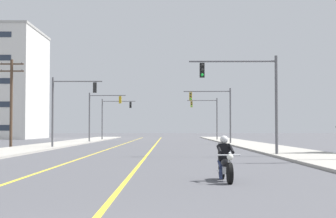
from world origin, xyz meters
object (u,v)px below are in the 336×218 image
at_px(motorcycle_with_rider, 228,163).
at_px(traffic_signal_near_left, 69,102).
at_px(traffic_signal_far_left, 114,113).
at_px(traffic_signal_near_right, 253,89).
at_px(traffic_signal_far_right, 211,113).
at_px(utility_pole_left_near, 14,99).
at_px(traffic_signal_mid_left, 102,110).
at_px(traffic_signal_mid_right, 219,107).

height_order(motorcycle_with_rider, traffic_signal_near_left, traffic_signal_near_left).
relative_size(motorcycle_with_rider, traffic_signal_far_left, 0.35).
distance_m(traffic_signal_near_right, traffic_signal_far_right, 43.64).
bearing_deg(utility_pole_left_near, motorcycle_with_rider, -62.02).
bearing_deg(traffic_signal_mid_left, motorcycle_with_rider, -77.76).
bearing_deg(traffic_signal_mid_right, traffic_signal_far_left, 123.96).
bearing_deg(motorcycle_with_rider, traffic_signal_near_right, 77.84).
height_order(traffic_signal_mid_left, traffic_signal_far_right, same).
distance_m(traffic_signal_near_right, traffic_signal_near_left, 19.34).
xyz_separation_m(traffic_signal_far_right, utility_pole_left_near, (-20.20, -28.42, 0.29)).
xyz_separation_m(traffic_signal_far_left, utility_pole_left_near, (-5.83, -30.70, 0.25)).
bearing_deg(motorcycle_with_rider, traffic_signal_far_left, 99.56).
bearing_deg(traffic_signal_far_right, traffic_signal_mid_left, -142.19).
relative_size(traffic_signal_far_right, traffic_signal_far_left, 1.00).
bearing_deg(traffic_signal_mid_left, traffic_signal_far_right, 37.81).
relative_size(traffic_signal_near_right, traffic_signal_far_right, 1.00).
distance_m(traffic_signal_far_right, traffic_signal_far_left, 14.55).
xyz_separation_m(traffic_signal_mid_right, traffic_signal_mid_left, (-13.88, 7.10, -0.04)).
relative_size(traffic_signal_far_left, utility_pole_left_near, 0.77).
bearing_deg(traffic_signal_near_left, utility_pole_left_near, 161.49).
distance_m(traffic_signal_mid_right, utility_pole_left_near, 22.14).
xyz_separation_m(motorcycle_with_rider, traffic_signal_mid_right, (3.56, 40.49, 3.54)).
bearing_deg(traffic_signal_near_right, traffic_signal_mid_right, 89.32).
relative_size(traffic_signal_mid_left, traffic_signal_far_left, 1.00).
xyz_separation_m(traffic_signal_near_left, traffic_signal_mid_left, (0.37, 19.06, 0.01)).
bearing_deg(traffic_signal_mid_left, traffic_signal_near_right, -67.29).
height_order(traffic_signal_near_left, traffic_signal_mid_left, same).
bearing_deg(traffic_signal_near_left, traffic_signal_far_right, 63.97).
relative_size(motorcycle_with_rider, traffic_signal_mid_right, 0.35).
height_order(traffic_signal_far_right, traffic_signal_far_left, same).
bearing_deg(traffic_signal_mid_right, motorcycle_with_rider, -95.03).
height_order(traffic_signal_far_right, utility_pole_left_near, utility_pole_left_near).
bearing_deg(traffic_signal_far_left, traffic_signal_far_right, -9.03).
bearing_deg(traffic_signal_mid_left, traffic_signal_near_left, -91.10).
relative_size(traffic_signal_mid_left, traffic_signal_far_right, 1.00).
distance_m(traffic_signal_near_left, utility_pole_left_near, 5.73).
bearing_deg(traffic_signal_far_left, traffic_signal_near_left, -90.71).
bearing_deg(traffic_signal_near_left, motorcycle_with_rider, -69.46).
distance_m(traffic_signal_near_left, traffic_signal_far_left, 32.52).
distance_m(traffic_signal_mid_left, traffic_signal_far_left, 13.46).
bearing_deg(traffic_signal_mid_left, traffic_signal_far_left, 89.85).
relative_size(traffic_signal_near_right, traffic_signal_mid_left, 1.00).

